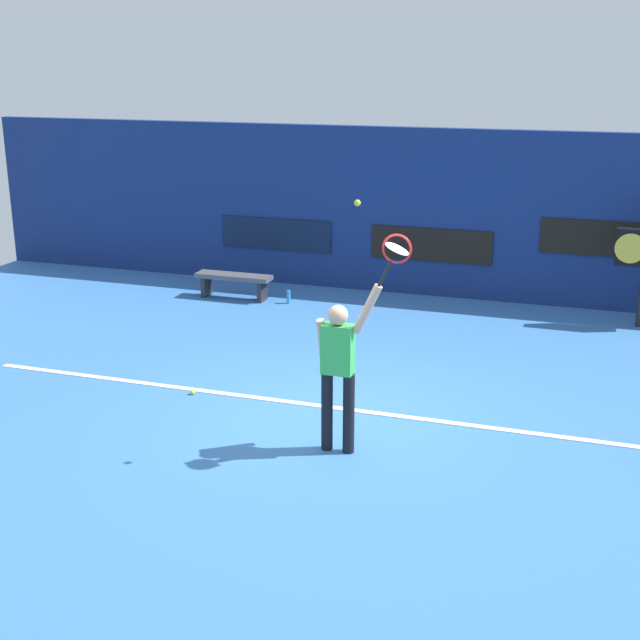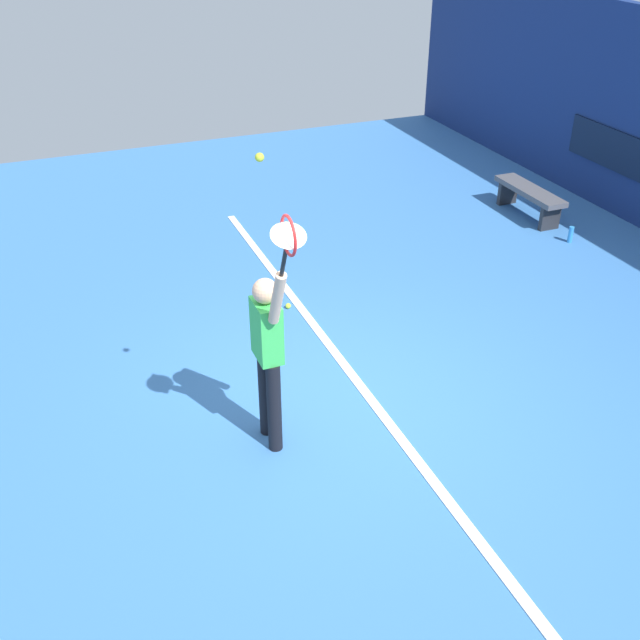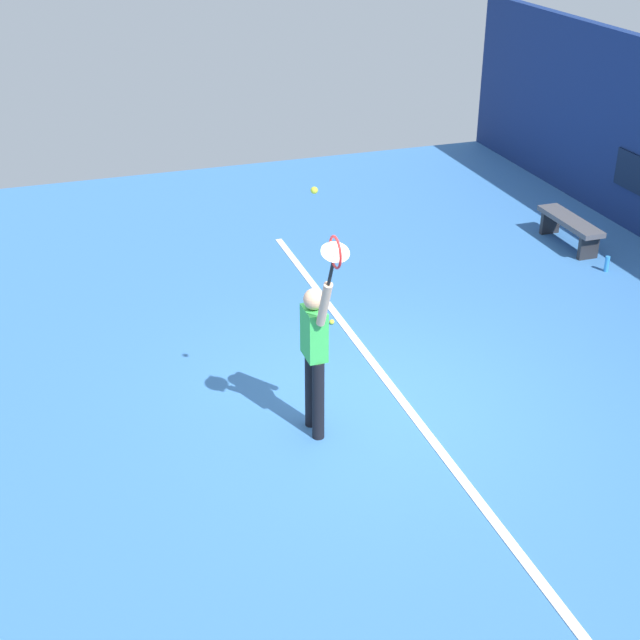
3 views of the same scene
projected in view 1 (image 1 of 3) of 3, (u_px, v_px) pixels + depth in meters
The scene contains 12 objects.
ground_plane at pixel (332, 420), 10.41m from camera, with size 18.00×18.00×0.00m, color #3870B2.
back_wall at pixel (433, 213), 15.46m from camera, with size 18.00×0.20×3.01m, color navy.
sponsor_banner_center at pixel (431, 245), 15.51m from camera, with size 2.20×0.03×0.60m, color black.
sponsor_banner_portside at pixel (276, 234), 16.41m from camera, with size 2.20×0.03×0.60m, color #0C1933.
sponsor_banner_starboard at pixel (607, 239), 14.52m from camera, with size 2.20×0.03×0.60m, color black.
court_baseline at pixel (340, 409), 10.74m from camera, with size 10.00×0.10×0.01m, color white.
tennis_player at pixel (339, 365), 9.33m from camera, with size 0.73×0.31×1.96m.
tennis_racket at pixel (396, 252), 8.76m from camera, with size 0.42×0.27×0.62m.
tennis_ball at pixel (357, 203), 8.67m from camera, with size 0.07×0.07×0.07m, color #CCE033.
court_bench at pixel (234, 280), 15.53m from camera, with size 1.40×0.36×0.45m.
water_bottle at pixel (289, 297), 15.27m from camera, with size 0.07×0.07×0.24m, color #338CD8.
spare_ball at pixel (193, 392), 11.19m from camera, with size 0.07×0.07×0.07m, color #CCE033.
Camera 1 is at (2.88, -9.15, 4.23)m, focal length 48.34 mm.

